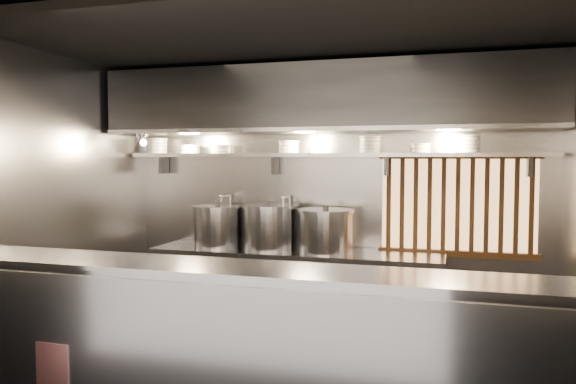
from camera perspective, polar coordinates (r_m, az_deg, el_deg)
The scene contains 24 objects.
floor at distance 4.93m, azimuth 0.49°, elevation -18.56°, with size 4.50×4.50×0.00m, color black.
ceiling at distance 4.67m, azimuth 0.51°, elevation 15.23°, with size 4.50×4.50×0.00m, color black.
wall_back at distance 6.04m, azimuth 4.43°, elevation -0.80°, with size 4.50×4.50×0.00m, color gray.
wall_left at distance 5.64m, azimuth -22.05°, elevation -1.35°, with size 3.00×3.00×0.00m, color gray.
serving_counter at distance 3.88m, azimuth -3.58°, elevation -15.86°, with size 4.50×0.56×1.13m.
cooking_bench at distance 5.91m, azimuth 0.73°, elevation -10.23°, with size 3.00×0.70×0.90m, color #9C9CA1.
bowl_shelf at distance 5.85m, azimuth 4.08°, elevation 3.77°, with size 4.40×0.34×0.04m, color #9C9CA1.
exhaust_hood at distance 5.66m, azimuth 3.62°, elevation 9.30°, with size 4.40×0.81×0.65m.
wood_screen at distance 5.86m, azimuth 16.85°, elevation -1.26°, with size 1.56×0.09×1.04m.
faucet_left at distance 6.27m, azimuth -6.18°, elevation -1.51°, with size 0.04×0.30×0.50m.
faucet_right at distance 6.03m, azimuth -0.03°, elevation -1.68°, with size 0.04×0.30×0.50m.
heat_lamp at distance 6.12m, azimuth -14.61°, elevation 5.40°, with size 0.25×0.35×0.20m.
pendant_bulb at distance 5.76m, azimuth 2.85°, elevation 4.59°, with size 0.09×0.09×0.19m.
stock_pot_left at distance 6.10m, azimuth -7.08°, elevation -3.41°, with size 0.60×0.60×0.48m.
stock_pot_mid at distance 5.90m, azimuth -1.78°, elevation -3.51°, with size 0.62×0.62×0.50m.
stock_pot_right at distance 5.69m, azimuth 3.85°, elevation -3.92°, with size 0.61×0.61×0.47m.
red_placard at distance 4.37m, azimuth -22.79°, elevation -16.24°, with size 0.26×0.02×0.36m, color red.
bowl_stack_0 at distance 6.57m, azimuth -13.17°, elevation 4.57°, with size 0.24×0.24×0.17m.
bowl_stack_1 at distance 6.38m, azimuth -9.93°, elevation 4.30°, with size 0.23×0.23×0.09m.
bowl_stack_2 at distance 6.21m, azimuth -6.53°, elevation 4.36°, with size 0.24×0.24×0.09m.
bowl_stack_3 at distance 5.96m, azimuth 0.08°, elevation 4.60°, with size 0.23×0.23×0.13m.
bowl_stack_4 at distance 5.77m, azimuth 8.33°, elevation 4.79°, with size 0.22×0.22×0.17m.
bowl_stack_5 at distance 5.72m, azimuth 13.27°, elevation 4.36°, with size 0.21×0.21×0.09m.
bowl_stack_6 at distance 5.71m, azimuth 17.85°, elevation 4.67°, with size 0.22×0.22×0.17m.
Camera 1 is at (1.26, -4.39, 1.85)m, focal length 35.00 mm.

